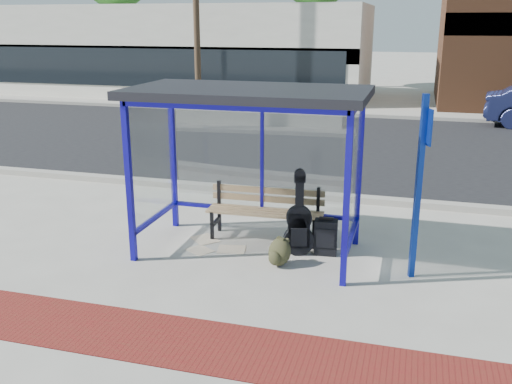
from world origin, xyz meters
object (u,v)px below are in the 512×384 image
(guitar_bag, at_px, (299,226))
(backpack, at_px, (279,253))
(bench, at_px, (266,209))
(suitcase, at_px, (326,237))

(guitar_bag, xyz_separation_m, backpack, (-0.18, -0.46, -0.25))
(bench, xyz_separation_m, guitar_bag, (0.64, -0.52, -0.04))
(suitcase, bearing_deg, backpack, -139.42)
(suitcase, bearing_deg, bench, 153.17)
(bench, xyz_separation_m, suitcase, (1.02, -0.40, -0.22))
(guitar_bag, xyz_separation_m, suitcase, (0.38, 0.12, -0.18))
(bench, relative_size, suitcase, 3.16)
(bench, height_order, guitar_bag, guitar_bag)
(suitcase, height_order, backpack, suitcase)
(bench, xyz_separation_m, backpack, (0.45, -0.98, -0.29))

